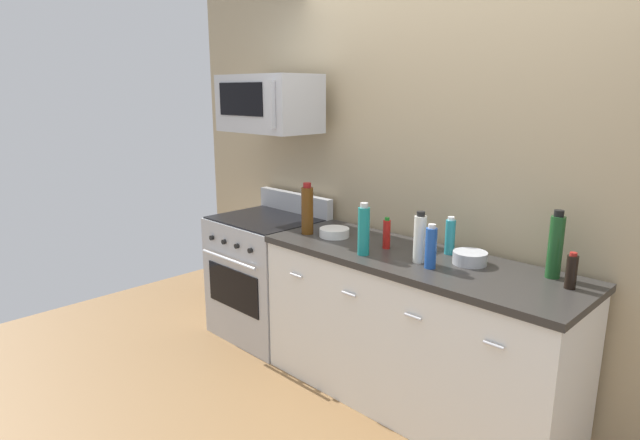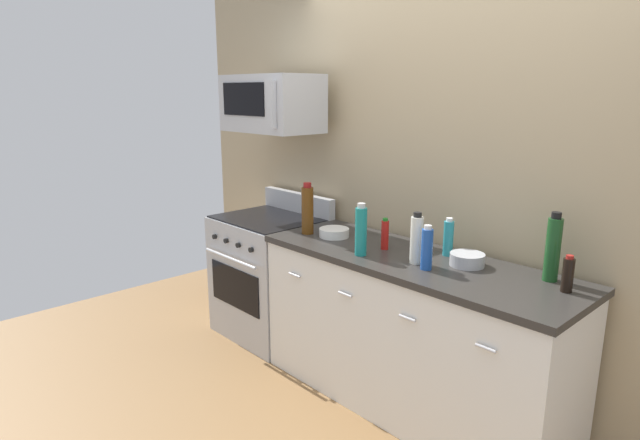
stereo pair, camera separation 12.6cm
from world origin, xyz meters
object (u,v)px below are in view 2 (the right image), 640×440
(bottle_sparkling_teal, at_px, (361,231))
(bottle_wine_amber, at_px, (308,210))
(microwave, at_px, (271,103))
(bottle_dish_soap, at_px, (448,238))
(bottle_hot_sauce_red, at_px, (385,234))
(bowl_steel_prep, at_px, (467,259))
(bottle_soda_blue, at_px, (427,248))
(bottle_vinegar_white, at_px, (416,239))
(bottle_wine_green, at_px, (553,248))
(bottle_soy_sauce_dark, at_px, (568,275))
(range_oven, at_px, (270,275))
(bowl_white_ceramic, at_px, (334,232))

(bottle_sparkling_teal, distance_m, bottle_wine_amber, 0.57)
(microwave, distance_m, bottle_dish_soap, 1.62)
(bottle_hot_sauce_red, relative_size, bottle_wine_amber, 0.56)
(bottle_dish_soap, distance_m, bowl_steel_prep, 0.21)
(bottle_soda_blue, bearing_deg, bottle_wine_amber, 178.61)
(bottle_wine_amber, bearing_deg, bottle_vinegar_white, 1.28)
(bottle_dish_soap, distance_m, bottle_wine_green, 0.59)
(bottle_soda_blue, relative_size, bottle_hot_sauce_red, 1.26)
(bottle_sparkling_teal, relative_size, bottle_soy_sauce_dark, 1.70)
(bottle_dish_soap, xyz_separation_m, bottle_soda_blue, (0.06, -0.29, 0.01))
(range_oven, bearing_deg, bottle_soy_sauce_dark, 2.70)
(bottle_soda_blue, distance_m, bottle_hot_sauce_red, 0.41)
(bottle_sparkling_teal, distance_m, bottle_soda_blue, 0.41)
(bottle_dish_soap, relative_size, bottle_soda_blue, 0.92)
(bottle_soy_sauce_dark, bearing_deg, bowl_white_ceramic, -175.25)
(bottle_soy_sauce_dark, bearing_deg, bottle_dish_soap, 173.83)
(bottle_sparkling_teal, xyz_separation_m, bowl_steel_prep, (0.52, 0.28, -0.11))
(microwave, relative_size, bottle_soy_sauce_dark, 4.16)
(range_oven, height_order, bottle_dish_soap, bottle_dish_soap)
(microwave, distance_m, bottle_soda_blue, 1.67)
(bottle_wine_green, height_order, bottle_soy_sauce_dark, bottle_wine_green)
(microwave, bearing_deg, bottle_dish_soap, 5.27)
(bottle_sparkling_teal, relative_size, bottle_hot_sauce_red, 1.60)
(bottle_wine_green, bearing_deg, bottle_soy_sauce_dark, -38.51)
(bottle_soy_sauce_dark, relative_size, bowl_white_ceramic, 0.93)
(microwave, xyz_separation_m, bowl_white_ceramic, (0.71, -0.06, -0.80))
(bottle_soy_sauce_dark, xyz_separation_m, bottle_wine_amber, (-1.61, -0.19, 0.08))
(bottle_soy_sauce_dark, bearing_deg, bottle_hot_sauce_red, -174.89)
(bottle_soy_sauce_dark, height_order, bowl_white_ceramic, bottle_soy_sauce_dark)
(range_oven, relative_size, bottle_vinegar_white, 3.75)
(bottle_dish_soap, distance_m, bottle_hot_sauce_red, 0.37)
(bottle_wine_amber, bearing_deg, bottle_dish_soap, 16.40)
(bottle_hot_sauce_red, bearing_deg, bowl_white_ceramic, -176.19)
(range_oven, relative_size, bottle_hot_sauce_red, 5.63)
(bottle_hot_sauce_red, xyz_separation_m, bowl_steel_prep, (0.50, 0.09, -0.05))
(bottle_soda_blue, xyz_separation_m, bowl_white_ceramic, (-0.79, 0.09, -0.08))
(bottle_sparkling_teal, distance_m, bowl_white_ceramic, 0.43)
(bottle_soda_blue, xyz_separation_m, bottle_soy_sauce_dark, (0.64, 0.21, -0.03))
(bottle_wine_amber, relative_size, bowl_white_ceramic, 1.76)
(bowl_steel_prep, bearing_deg, bottle_vinegar_white, -142.38)
(bottle_sparkling_teal, distance_m, bottle_dish_soap, 0.50)
(bottle_vinegar_white, bearing_deg, bowl_steel_prep, 37.62)
(bottle_wine_green, height_order, bowl_steel_prep, bottle_wine_green)
(range_oven, bearing_deg, bottle_dish_soap, 7.03)
(bottle_sparkling_teal, xyz_separation_m, bottle_dish_soap, (0.35, 0.36, -0.04))
(bottle_sparkling_teal, bearing_deg, range_oven, 170.51)
(microwave, height_order, bottle_vinegar_white, microwave)
(bottle_soda_blue, height_order, bottle_soy_sauce_dark, bottle_soda_blue)
(bottle_wine_green, height_order, bottle_wine_amber, bottle_wine_green)
(bottle_vinegar_white, xyz_separation_m, bottle_soda_blue, (0.10, -0.04, -0.02))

